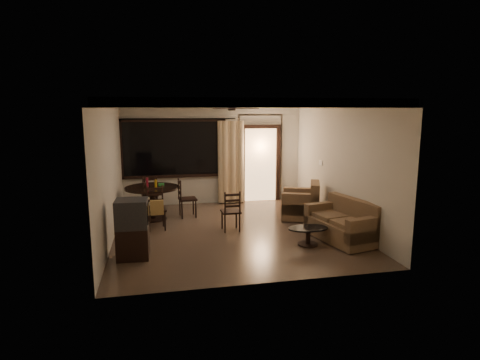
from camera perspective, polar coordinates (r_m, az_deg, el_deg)
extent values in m
plane|color=#7F6651|center=(8.89, -1.12, -7.21)|extent=(5.50, 5.50, 0.00)
plane|color=beige|center=(11.27, -3.77, 3.73)|extent=(5.00, 0.00, 5.00)
plane|color=beige|center=(5.94, 3.80, -2.03)|extent=(5.00, 0.00, 5.00)
plane|color=beige|center=(8.48, -17.99, 1.16)|extent=(0.00, 5.50, 5.50)
plane|color=beige|center=(9.37, 14.05, 2.15)|extent=(0.00, 5.50, 5.50)
plane|color=white|center=(8.49, -1.19, 11.14)|extent=(5.50, 5.50, 0.00)
cube|color=black|center=(11.12, -9.39, 4.44)|extent=(2.70, 0.04, 1.45)
cylinder|color=black|center=(10.99, -8.97, 8.59)|extent=(3.20, 0.03, 0.03)
cube|color=#FFC684|center=(11.54, 2.94, 2.14)|extent=(0.91, 0.03, 2.08)
cube|color=white|center=(10.32, 11.42, 2.41)|extent=(0.02, 0.18, 0.12)
cylinder|color=black|center=(8.49, -1.19, 10.73)|extent=(0.03, 0.03, 0.12)
cylinder|color=black|center=(8.49, -1.19, 10.13)|extent=(0.16, 0.16, 0.08)
cylinder|color=black|center=(9.82, -12.40, -1.09)|extent=(1.28, 1.28, 0.04)
cylinder|color=black|center=(9.90, -12.32, -3.28)|extent=(0.13, 0.13, 0.75)
cylinder|color=black|center=(9.99, -12.24, -5.39)|extent=(0.64, 0.64, 0.03)
cylinder|color=maroon|center=(9.84, -13.08, -0.32)|extent=(0.06, 0.06, 0.22)
cylinder|color=#AC8112|center=(9.75, -11.90, -0.49)|extent=(0.06, 0.06, 0.18)
cube|color=#298838|center=(9.96, -11.13, -0.63)|extent=(0.14, 0.10, 0.05)
cube|color=black|center=(9.82, -14.35, -3.14)|extent=(0.46, 0.46, 0.04)
cube|color=black|center=(9.99, -7.47, -2.68)|extent=(0.46, 0.46, 0.04)
cube|color=black|center=(9.06, -11.86, -4.14)|extent=(0.46, 0.46, 0.04)
cube|color=tan|center=(8.82, -11.73, -3.87)|extent=(0.29, 0.11, 0.32)
cube|color=black|center=(10.67, -12.71, -2.03)|extent=(0.46, 0.46, 0.04)
cube|color=black|center=(7.52, -14.95, -8.58)|extent=(0.58, 0.53, 0.57)
cube|color=black|center=(7.37, -15.14, -4.63)|extent=(0.58, 0.53, 0.51)
cube|color=black|center=(7.34, -12.94, -4.58)|extent=(0.04, 0.40, 0.34)
cube|color=#412A1E|center=(8.46, 14.19, -6.95)|extent=(1.12, 1.67, 0.38)
cube|color=#412A1E|center=(8.57, 15.92, -4.62)|extent=(0.51, 1.54, 0.62)
cube|color=#412A1E|center=(7.91, 17.31, -6.85)|extent=(0.83, 0.34, 0.48)
cube|color=#412A1E|center=(8.93, 11.54, -4.67)|extent=(0.83, 0.34, 0.48)
cube|color=#412A1E|center=(8.37, 14.00, -5.56)|extent=(0.85, 1.43, 0.11)
cube|color=#412A1E|center=(9.92, 8.58, -4.13)|extent=(1.14, 1.14, 0.41)
cube|color=#412A1E|center=(9.84, 10.58, -2.27)|extent=(0.52, 0.89, 0.67)
cube|color=#412A1E|center=(9.54, 8.56, -3.43)|extent=(0.88, 0.50, 0.52)
cube|color=#412A1E|center=(10.21, 8.66, -2.54)|extent=(0.88, 0.50, 0.52)
cube|color=#412A1E|center=(9.87, 8.32, -2.78)|extent=(0.82, 0.85, 0.12)
ellipsoid|color=#131B53|center=(9.84, 8.33, -2.15)|extent=(0.37, 0.31, 0.11)
ellipsoid|color=black|center=(8.01, 9.69, -6.76)|extent=(0.81, 0.49, 0.03)
cylinder|color=black|center=(8.06, 9.65, -7.93)|extent=(0.09, 0.09, 0.32)
cylinder|color=black|center=(8.11, 9.62, -8.99)|extent=(0.40, 0.40, 0.03)
cube|color=black|center=(8.80, -1.33, -4.50)|extent=(0.41, 0.41, 0.04)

